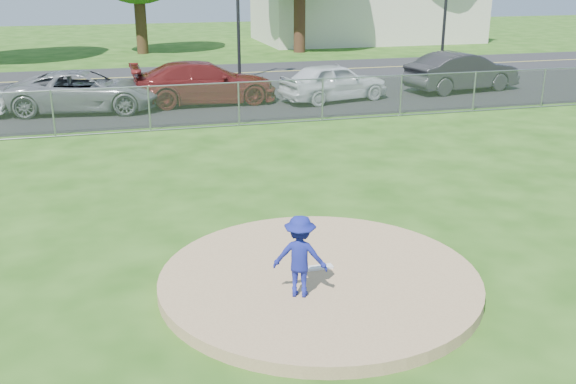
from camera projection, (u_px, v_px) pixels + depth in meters
name	position (u px, v px, depth m)	size (l,w,h in m)	color
ground	(220.00, 142.00, 20.00)	(120.00, 120.00, 0.00)	#204A10
pitchers_mound	(319.00, 279.00, 10.85)	(5.40, 5.40, 0.20)	#A4815A
pitching_rubber	(316.00, 268.00, 11.00)	(0.60, 0.15, 0.04)	white
chain_link_fence	(210.00, 106.00, 21.58)	(40.00, 0.06, 1.50)	gray
parking_lot	(193.00, 103.00, 25.93)	(50.00, 8.00, 0.01)	black
street	(174.00, 76.00, 32.77)	(60.00, 7.00, 0.01)	#242426
commercial_building	(366.00, 12.00, 48.83)	(16.40, 9.40, 4.30)	beige
traffic_signal_right	(450.00, 6.00, 33.41)	(1.28, 0.20, 5.60)	black
pitcher	(300.00, 256.00, 9.92)	(0.85, 0.49, 1.32)	navy
parked_car_gray	(85.00, 91.00, 24.13)	(2.54, 5.51, 1.53)	slate
parked_car_darkred	(204.00, 83.00, 25.57)	(2.33, 5.74, 1.67)	maroon
parked_car_pearl	(334.00, 82.00, 26.15)	(1.82, 4.52, 1.54)	silver
parked_car_charcoal	(462.00, 72.00, 28.29)	(1.79, 5.13, 1.69)	#252527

